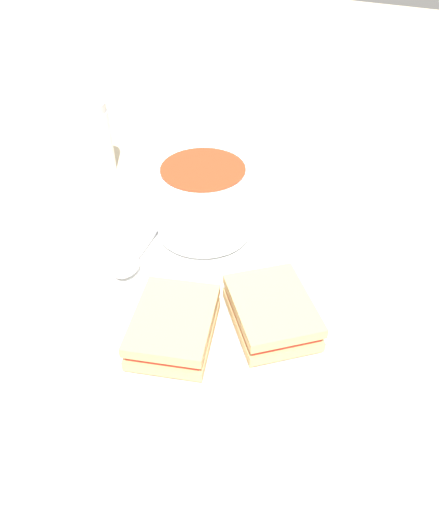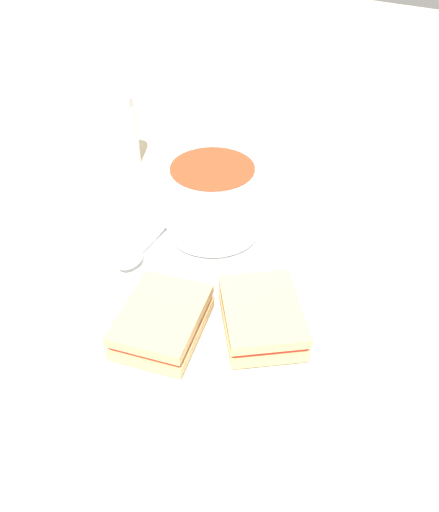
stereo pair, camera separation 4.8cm
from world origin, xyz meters
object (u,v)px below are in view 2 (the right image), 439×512
(soup_bowl, at_px, (213,199))
(salt_shaker, at_px, (123,132))
(sandwich_half_near, at_px, (164,322))
(spoon, at_px, (134,255))
(sandwich_half_far, at_px, (262,316))

(soup_bowl, distance_m, salt_shaker, 0.21)
(sandwich_half_near, bearing_deg, spoon, -35.07)
(salt_shaker, bearing_deg, sandwich_half_far, 150.14)
(soup_bowl, relative_size, sandwich_half_near, 1.02)
(salt_shaker, bearing_deg, spoon, 133.11)
(sandwich_half_far, height_order, salt_shaker, salt_shaker)
(soup_bowl, height_order, spoon, soup_bowl)
(sandwich_half_near, bearing_deg, soup_bowl, -72.01)
(spoon, distance_m, salt_shaker, 0.23)
(sandwich_half_near, height_order, salt_shaker, salt_shaker)
(soup_bowl, height_order, salt_shaker, same)
(spoon, height_order, sandwich_half_far, sandwich_half_far)
(spoon, height_order, sandwich_half_near, sandwich_half_near)
(spoon, distance_m, sandwich_half_near, 0.11)
(sandwich_half_far, distance_m, salt_shaker, 0.36)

